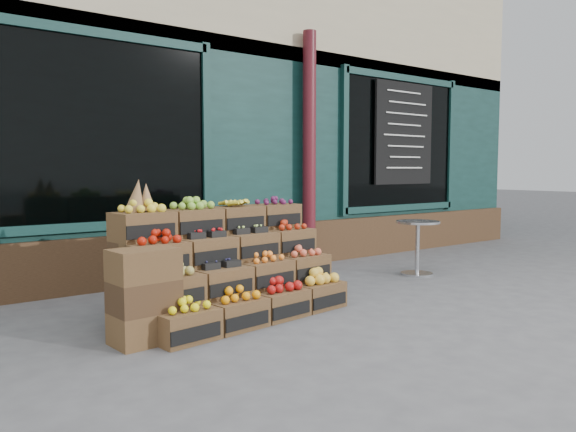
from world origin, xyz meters
TOP-DOWN VIEW (x-y plane):
  - ground at (0.00, 0.00)m, footprint 60.00×60.00m
  - shop_facade at (0.00, 5.11)m, footprint 12.00×6.24m
  - crate_display at (-1.07, 0.46)m, footprint 2.11×1.21m
  - spare_crates at (-2.04, 0.11)m, footprint 0.51×0.38m
  - bistro_table at (1.83, 0.66)m, footprint 0.55×0.55m
  - shopkeeper at (-1.40, 2.66)m, footprint 0.80×0.66m

SIDE VIEW (x-z plane):
  - ground at x=0.00m, z-range 0.00..0.00m
  - spare_crates at x=-2.04m, z-range 0.00..0.73m
  - crate_display at x=-1.07m, z-range -0.24..1.02m
  - bistro_table at x=1.83m, z-range 0.08..0.77m
  - shopkeeper at x=-1.40m, z-range 0.00..1.89m
  - shop_facade at x=0.00m, z-range 0.00..4.80m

